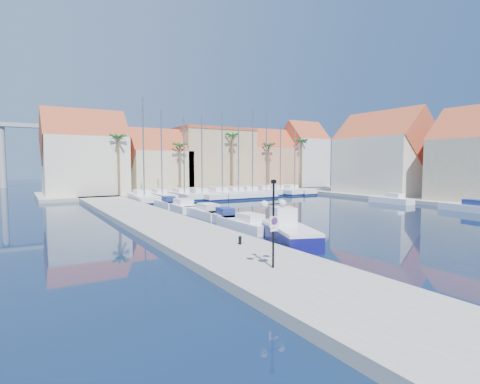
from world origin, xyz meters
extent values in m
plane|color=black|center=(0.00, 0.00, 0.00)|extent=(260.00, 260.00, 0.00)
cube|color=gray|center=(-9.00, 13.50, 0.25)|extent=(6.00, 77.00, 0.50)
cube|color=gray|center=(10.00, 48.00, 0.25)|extent=(54.00, 16.00, 0.50)
cube|color=gray|center=(32.00, 15.00, 0.25)|extent=(12.00, 60.00, 0.50)
cylinder|color=black|center=(-9.27, -2.63, 2.56)|extent=(0.10, 0.10, 4.13)
cylinder|color=black|center=(-9.52, -2.64, 3.49)|extent=(0.52, 0.06, 0.05)
cylinder|color=black|center=(-9.01, -2.63, 3.49)|extent=(0.52, 0.06, 0.05)
sphere|color=white|center=(-9.78, -2.64, 3.49)|extent=(0.37, 0.37, 0.37)
sphere|color=white|center=(-8.75, -2.63, 3.49)|extent=(0.37, 0.37, 0.37)
cube|color=black|center=(-9.27, -2.63, 4.52)|extent=(0.23, 0.13, 0.17)
cube|color=white|center=(-9.27, -2.70, 2.67)|extent=(0.52, 0.03, 0.52)
cylinder|color=red|center=(-9.27, -2.72, 2.72)|extent=(0.35, 0.02, 0.35)
cylinder|color=#1933A5|center=(-9.27, -2.73, 2.72)|extent=(0.25, 0.01, 0.25)
cube|color=white|center=(-9.27, -2.70, 2.31)|extent=(0.41, 0.03, 0.14)
cylinder|color=black|center=(-7.99, 2.51, 0.75)|extent=(0.20, 0.20, 0.49)
cube|color=#110F5C|center=(-3.81, 3.02, 0.49)|extent=(4.30, 6.93, 0.99)
cube|color=white|center=(-3.81, 3.02, 1.10)|extent=(4.30, 6.93, 0.22)
cube|color=white|center=(-3.36, 4.26, 1.70)|extent=(1.94, 2.13, 1.21)
cube|color=white|center=(-3.60, 8.96, 0.40)|extent=(2.08, 6.35, 0.80)
cube|color=white|center=(-3.60, 8.32, 1.10)|extent=(1.44, 2.23, 0.60)
cube|color=white|center=(-3.36, 13.32, 0.40)|extent=(2.18, 5.34, 0.80)
cube|color=navy|center=(-3.41, 12.80, 1.10)|extent=(1.34, 1.93, 0.60)
cube|color=white|center=(-3.16, 17.36, 0.40)|extent=(2.10, 6.55, 0.80)
cube|color=white|center=(-3.16, 16.71, 1.10)|extent=(1.47, 2.29, 0.60)
cube|color=white|center=(-3.35, 23.36, 0.40)|extent=(2.52, 7.04, 0.80)
cube|color=white|center=(-3.38, 22.66, 1.10)|extent=(1.66, 2.50, 0.60)
cube|color=white|center=(-3.72, 27.06, 0.40)|extent=(1.69, 5.18, 0.80)
cube|color=navy|center=(-3.72, 26.55, 1.10)|extent=(1.17, 1.82, 0.60)
cube|color=white|center=(24.00, 5.96, 0.40)|extent=(2.66, 6.51, 0.80)
cube|color=navy|center=(23.94, 5.33, 1.10)|extent=(1.64, 2.35, 0.60)
cube|color=white|center=(24.00, 16.20, 0.40)|extent=(1.90, 5.93, 0.80)
cube|color=white|center=(24.00, 15.61, 1.10)|extent=(1.33, 2.08, 0.60)
cube|color=white|center=(-4.15, 35.49, 0.50)|extent=(3.60, 10.87, 1.00)
cube|color=#0C153D|center=(-4.15, 35.49, 0.18)|extent=(3.66, 10.93, 0.28)
cube|color=white|center=(-4.06, 36.56, 1.30)|extent=(2.19, 3.35, 0.60)
cylinder|color=slate|center=(-4.19, 34.96, 7.71)|extent=(0.20, 0.20, 13.42)
cube|color=white|center=(-1.15, 36.65, 0.50)|extent=(2.44, 8.55, 1.00)
cube|color=#0C153D|center=(-1.15, 36.65, 0.18)|extent=(2.50, 8.61, 0.28)
cube|color=white|center=(-1.12, 37.50, 1.30)|extent=(1.62, 2.59, 0.60)
cylinder|color=slate|center=(-1.16, 36.23, 7.03)|extent=(0.20, 0.20, 12.05)
cube|color=white|center=(2.24, 36.46, 0.50)|extent=(2.63, 9.66, 1.00)
cube|color=#0C153D|center=(2.24, 36.46, 0.18)|extent=(2.69, 9.72, 0.28)
cube|color=white|center=(2.26, 37.43, 1.30)|extent=(1.79, 2.91, 0.60)
cylinder|color=slate|center=(2.24, 35.98, 6.63)|extent=(0.20, 0.20, 11.26)
cube|color=white|center=(4.73, 35.65, 0.50)|extent=(3.38, 11.69, 1.00)
cube|color=#0C153D|center=(4.73, 35.65, 0.18)|extent=(3.44, 11.75, 0.28)
cube|color=white|center=(4.69, 36.81, 1.30)|extent=(2.22, 3.55, 0.60)
cylinder|color=slate|center=(4.75, 35.07, 6.91)|extent=(0.20, 0.20, 11.81)
cube|color=white|center=(8.26, 35.69, 0.50)|extent=(3.48, 11.91, 1.00)
cube|color=#0C153D|center=(8.26, 35.69, 0.18)|extent=(3.54, 11.97, 0.28)
cube|color=white|center=(8.30, 36.87, 1.30)|extent=(2.27, 3.62, 0.60)
cylinder|color=slate|center=(8.24, 35.10, 7.03)|extent=(0.20, 0.20, 12.07)
cube|color=white|center=(11.07, 35.36, 0.50)|extent=(3.56, 11.16, 1.00)
cube|color=#0C153D|center=(11.07, 35.36, 0.18)|extent=(3.62, 11.22, 0.28)
cube|color=white|center=(11.14, 36.46, 1.30)|extent=(2.21, 3.42, 0.60)
cylinder|color=slate|center=(11.03, 34.81, 6.52)|extent=(0.20, 0.20, 11.04)
cube|color=white|center=(13.80, 35.54, 0.50)|extent=(3.40, 11.68, 1.00)
cube|color=#0C153D|center=(13.80, 35.54, 0.18)|extent=(3.47, 11.74, 0.28)
cube|color=white|center=(13.84, 36.69, 1.30)|extent=(2.22, 3.54, 0.60)
cylinder|color=slate|center=(13.78, 34.96, 7.72)|extent=(0.20, 0.20, 13.44)
cube|color=white|center=(17.23, 36.34, 0.50)|extent=(2.64, 8.15, 1.00)
cube|color=#0C153D|center=(17.23, 36.34, 0.18)|extent=(2.70, 8.22, 0.28)
cube|color=white|center=(17.29, 37.14, 1.30)|extent=(1.62, 2.50, 0.60)
cylinder|color=slate|center=(17.21, 35.94, 7.69)|extent=(0.20, 0.20, 13.38)
cube|color=white|center=(19.89, 36.06, 0.50)|extent=(3.21, 9.70, 1.00)
cube|color=#0C153D|center=(19.89, 36.06, 0.18)|extent=(3.27, 9.77, 0.28)
cube|color=white|center=(19.82, 37.01, 1.30)|extent=(1.95, 2.99, 0.60)
cylinder|color=slate|center=(19.93, 35.58, 6.40)|extent=(0.20, 0.20, 10.80)
cube|color=white|center=(22.89, 35.82, 0.50)|extent=(2.81, 10.15, 1.00)
cube|color=#0C153D|center=(22.89, 35.82, 0.18)|extent=(2.87, 10.21, 0.28)
cube|color=white|center=(22.91, 36.83, 1.30)|extent=(1.89, 3.07, 0.60)
cylinder|color=slate|center=(22.88, 35.31, 6.06)|extent=(0.20, 0.20, 10.12)
cube|color=beige|center=(-10.00, 47.00, 5.00)|extent=(12.00, 9.00, 9.00)
cube|color=#983F21|center=(-10.00, 47.00, 9.50)|extent=(12.30, 9.00, 9.00)
cube|color=#C1B188|center=(2.00, 47.00, 4.00)|extent=(10.00, 8.00, 7.00)
cube|color=#983F21|center=(2.00, 47.00, 7.50)|extent=(10.30, 8.00, 8.00)
cube|color=tan|center=(13.00, 48.00, 6.00)|extent=(14.00, 10.00, 11.00)
cube|color=#983F21|center=(13.00, 48.00, 11.75)|extent=(14.20, 10.20, 0.50)
cube|color=tan|center=(25.00, 47.00, 4.50)|extent=(10.00, 8.00, 8.00)
cube|color=#983F21|center=(25.00, 47.00, 8.50)|extent=(10.30, 8.00, 8.00)
cube|color=silver|center=(34.00, 46.00, 5.50)|extent=(8.00, 8.00, 10.00)
cube|color=#983F21|center=(34.00, 46.00, 10.50)|extent=(8.30, 8.00, 8.00)
cube|color=beige|center=(32.00, 24.00, 5.00)|extent=(9.00, 14.00, 9.00)
cube|color=#983F21|center=(32.00, 24.00, 9.50)|extent=(9.00, 14.30, 9.00)
cylinder|color=brown|center=(-6.00, 42.00, 5.00)|extent=(0.36, 0.36, 9.00)
sphere|color=#1A5D20|center=(-6.00, 42.00, 9.35)|extent=(2.60, 2.60, 2.60)
cylinder|color=brown|center=(4.00, 42.00, 4.50)|extent=(0.36, 0.36, 8.00)
sphere|color=#1A5D20|center=(4.00, 42.00, 8.35)|extent=(2.60, 2.60, 2.60)
cylinder|color=brown|center=(14.00, 42.00, 5.50)|extent=(0.36, 0.36, 10.00)
sphere|color=#1A5D20|center=(14.00, 42.00, 10.35)|extent=(2.60, 2.60, 2.60)
cylinder|color=brown|center=(22.00, 42.00, 4.75)|extent=(0.36, 0.36, 8.50)
sphere|color=#1A5D20|center=(22.00, 42.00, 8.85)|extent=(2.60, 2.60, 2.60)
cylinder|color=brown|center=(30.00, 42.00, 5.25)|extent=(0.36, 0.36, 9.50)
sphere|color=#1A5D20|center=(30.00, 42.00, 9.85)|extent=(2.60, 2.60, 2.60)
cylinder|color=#9E9E99|center=(-22.00, 82.00, 7.00)|extent=(1.40, 1.40, 14.00)
camera|label=1|loc=(-19.38, -16.55, 5.35)|focal=28.00mm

